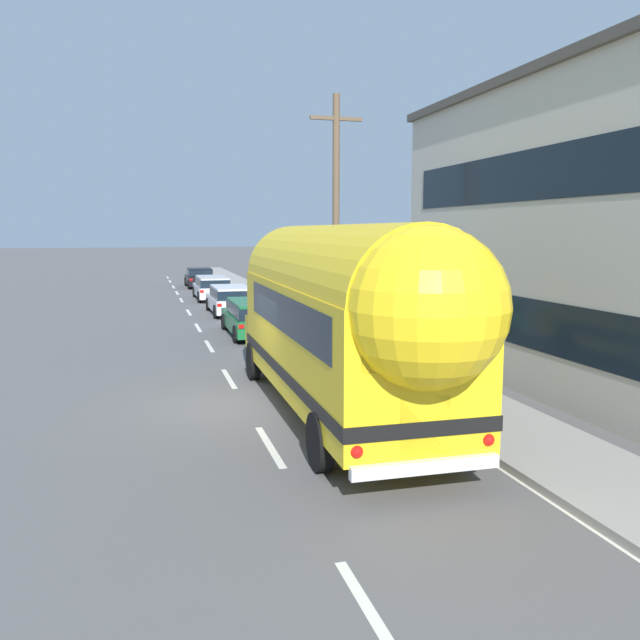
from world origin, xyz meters
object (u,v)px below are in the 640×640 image
at_px(car_third, 212,286).
at_px(car_fourth, 200,277).
at_px(utility_pole, 336,218).
at_px(car_lead, 254,315).
at_px(painted_bus, 343,314).
at_px(car_second, 231,298).

bearing_deg(car_third, car_fourth, 89.50).
distance_m(utility_pole, car_fourth, 26.00).
relative_size(utility_pole, car_lead, 1.78).
height_order(painted_bus, car_second, painted_bus).
height_order(painted_bus, car_lead, painted_bus).
distance_m(utility_pole, car_third, 17.30).
distance_m(painted_bus, car_lead, 11.87).
xyz_separation_m(utility_pole, car_second, (-2.34, 9.77, -3.64)).
xyz_separation_m(car_lead, car_fourth, (-0.08, 22.58, -0.07)).
bearing_deg(car_lead, utility_pole, -52.47).
height_order(car_third, car_fourth, same).
bearing_deg(car_fourth, car_lead, -89.79).
height_order(utility_pole, car_second, utility_pole).
distance_m(car_second, car_fourth, 15.86).
bearing_deg(car_lead, car_second, 90.01).
height_order(car_second, car_fourth, same).
height_order(painted_bus, car_third, painted_bus).
bearing_deg(painted_bus, car_lead, 89.36).
bearing_deg(car_second, car_lead, -89.99).
relative_size(car_lead, car_third, 1.00).
distance_m(painted_bus, car_third, 25.50).
distance_m(utility_pole, car_lead, 5.28).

